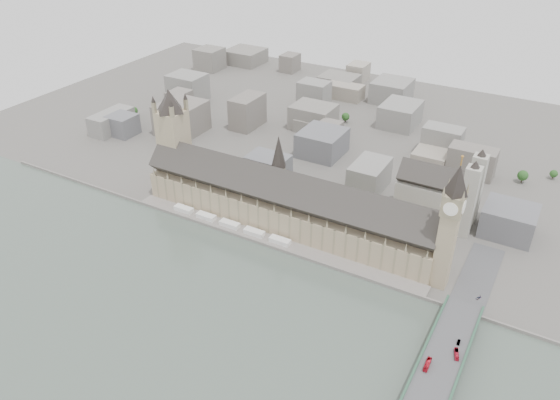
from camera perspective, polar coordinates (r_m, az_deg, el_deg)
The scene contains 17 objects.
ground at distance 462.41m, azimuth -0.66°, elevation -3.88°, with size 900.00×900.00×0.00m, color #595651.
river_thames at distance 365.00m, azimuth -14.38°, elevation -16.79°, with size 600.00×600.00×0.00m, color #455248.
embankment_wall at distance 451.06m, azimuth -1.62°, elevation -4.67°, with size 600.00×1.50×3.00m, color slate.
river_terrace at distance 456.56m, azimuth -1.13°, elevation -4.25°, with size 270.00×15.00×2.00m, color slate.
terrace_tents at distance 473.42m, azimuth -5.28°, elevation -2.52°, with size 118.00×7.00×4.00m.
palace_of_westminster at distance 464.28m, azimuth 0.55°, elevation -0.37°, with size 265.00×40.73×55.44m.
elizabeth_tower at distance 397.27m, azimuth 17.39°, elevation -1.90°, with size 17.00×17.00×107.50m.
victoria_tower at distance 516.63m, azimuth -11.07°, elevation 6.53°, with size 30.00×30.00×100.00m.
central_tower at distance 456.13m, azimuth -0.15°, elevation 4.09°, with size 13.00×13.00×48.00m.
westminster_bridge at distance 354.62m, azimuth 15.86°, elevation -17.66°, with size 25.00×325.00×10.25m, color #474749.
westminster_abbey at distance 491.97m, azimuth 16.30°, elevation 0.53°, with size 68.00×36.00×64.00m.
city_skyline_inland at distance 651.33m, azimuth 10.34°, elevation 8.39°, with size 720.00×360.00×38.00m, color gray, non-canonical shape.
park_trees at distance 506.60m, azimuth 1.77°, elevation 0.52°, with size 110.00×30.00×15.00m, color #1B4819, non-canonical shape.
red_bus_north at distance 352.74m, azimuth 15.15°, elevation -16.24°, with size 2.64×11.30×3.15m, color red.
red_bus_south at distance 363.80m, azimuth 17.96°, elevation -15.06°, with size 2.26×9.64×2.69m, color red.
car_silver at distance 372.25m, azimuth 18.17°, elevation -13.94°, with size 1.70×4.87×1.61m, color gray.
car_approach at distance 409.43m, azimuth 20.04°, elevation -9.57°, with size 1.85×4.56×1.32m, color gray.
Camera 1 is at (191.66, -326.73, 265.21)m, focal length 35.00 mm.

